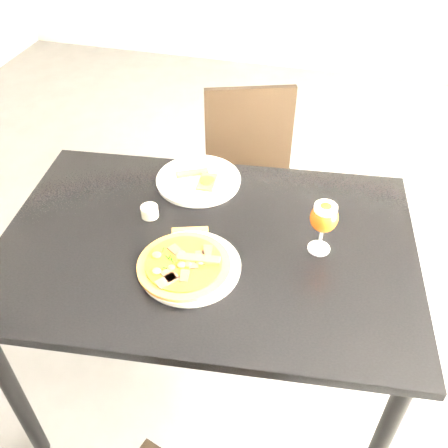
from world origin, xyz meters
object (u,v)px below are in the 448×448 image
(dining_table, at_px, (207,263))
(pizza, at_px, (184,264))
(chair_far, at_px, (251,182))
(beer_glass, at_px, (324,218))

(dining_table, bearing_deg, pizza, -107.63)
(chair_far, xyz_separation_m, pizza, (-0.02, -0.82, 0.31))
(chair_far, bearing_deg, pizza, -110.48)
(dining_table, bearing_deg, beer_glass, 2.87)
(dining_table, height_order, beer_glass, beer_glass)
(beer_glass, bearing_deg, chair_far, 116.94)
(pizza, bearing_deg, dining_table, 78.50)
(dining_table, height_order, pizza, pizza)
(chair_far, height_order, beer_glass, beer_glass)
(pizza, bearing_deg, chair_far, 88.73)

